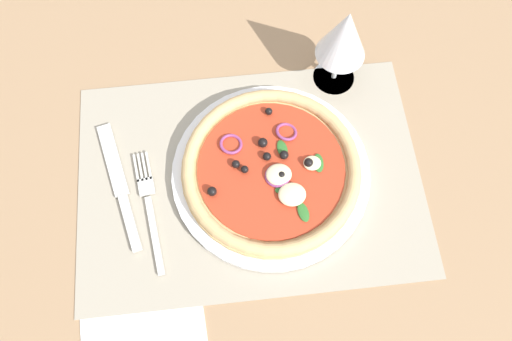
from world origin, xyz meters
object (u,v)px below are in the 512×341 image
Objects in this scene: fork at (149,204)px; napkin at (141,310)px; plate at (271,171)px; wine_glass at (344,36)px; pizza at (271,167)px; knife at (119,184)px.

fork is 1.15× the size of napkin.
fork is at bearing -170.38° from plate.
plate is at bearing 42.20° from napkin.
plate is 1.55× the size of fork.
wine_glass is 45.34cm from napkin.
plate reaches higher than napkin.
wine_glass is at bearing -66.21° from fork.
napkin is (-30.45, -32.05, -10.06)cm from wine_glass.
napkin is (-18.81, -17.01, -2.45)cm from pizza.
fork is 35.44cm from wine_glass.
plate is at bearing -105.26° from knife.
knife is (-21.45, 0.59, -1.97)cm from pizza.
wine_glass is at bearing 46.46° from napkin.
napkin is (-1.45, -14.09, -0.44)cm from fork.
plate is 17.58cm from fork.
knife is 37.36cm from wine_glass.
fork is 1.21× the size of wine_glass.
pizza is at bearing -105.33° from knife.
pizza is at bearing 42.11° from napkin.
knife is 17.80cm from napkin.
pizza is 25.48cm from napkin.
fork is (-17.33, -2.94, -0.35)cm from plate.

